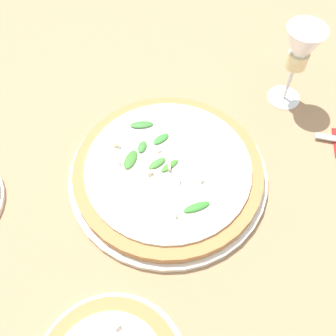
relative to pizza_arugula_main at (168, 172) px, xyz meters
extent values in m
plane|color=#9E7A56|center=(-0.01, 0.04, -0.02)|extent=(6.00, 6.00, 0.00)
cylinder|color=silver|center=(0.00, 0.00, -0.01)|extent=(0.36, 0.36, 0.01)
cylinder|color=#AD7542|center=(0.00, 0.00, 0.00)|extent=(0.34, 0.34, 0.02)
cylinder|color=silver|center=(0.00, 0.00, 0.02)|extent=(0.30, 0.30, 0.01)
ellipsoid|color=#327D2B|center=(0.05, -0.08, 0.02)|extent=(0.05, 0.03, 0.01)
ellipsoid|color=#348232|center=(-0.02, 0.06, 0.02)|extent=(0.04, 0.03, 0.01)
ellipsoid|color=#377331|center=(-0.06, 0.09, 0.02)|extent=(0.05, 0.02, 0.01)
ellipsoid|color=#37772F|center=(-0.05, 0.04, 0.02)|extent=(0.02, 0.03, 0.01)
ellipsoid|color=#3D7F2A|center=(0.00, 0.00, 0.02)|extent=(0.04, 0.03, 0.01)
ellipsoid|color=#367228|center=(-0.07, 0.01, 0.02)|extent=(0.03, 0.05, 0.01)
ellipsoid|color=#3C7B30|center=(-0.02, 0.00, 0.02)|extent=(0.04, 0.03, 0.01)
cube|color=beige|center=(0.02, -0.10, 0.03)|extent=(0.00, 0.01, 0.01)
cube|color=beige|center=(0.00, -0.01, 0.03)|extent=(0.01, 0.01, 0.01)
cube|color=beige|center=(0.06, -0.03, 0.03)|extent=(0.01, 0.01, 0.00)
cube|color=beige|center=(0.02, -0.03, 0.03)|extent=(0.00, 0.01, 0.00)
cube|color=beige|center=(-0.09, 0.00, 0.03)|extent=(0.01, 0.01, 0.00)
cube|color=beige|center=(-0.10, 0.04, 0.03)|extent=(0.01, 0.01, 0.01)
cube|color=beige|center=(-0.02, 0.03, 0.03)|extent=(0.01, 0.01, 0.00)
cube|color=beige|center=(-0.03, -0.02, 0.03)|extent=(0.01, 0.01, 0.01)
cube|color=beige|center=(-0.05, -0.27, 0.03)|extent=(0.01, 0.01, 0.00)
cylinder|color=white|center=(0.23, 0.21, -0.02)|extent=(0.07, 0.07, 0.00)
cylinder|color=white|center=(0.23, 0.21, 0.03)|extent=(0.01, 0.01, 0.08)
cone|color=white|center=(0.23, 0.21, 0.11)|extent=(0.07, 0.07, 0.09)
cylinder|color=beige|center=(0.23, 0.21, 0.09)|extent=(0.04, 0.04, 0.03)
camera|label=1|loc=(0.02, -0.38, 0.60)|focal=42.00mm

